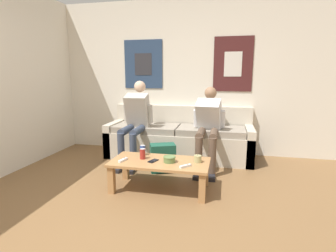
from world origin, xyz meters
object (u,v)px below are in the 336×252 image
Objects in this scene: coffee_table at (160,166)px; drink_can_red at (143,154)px; ceramic_bowl at (169,159)px; cell_phone at (153,161)px; pillar_candle at (198,159)px; game_controller_near_right at (123,160)px; person_seated_teen at (208,123)px; person_seated_adult at (136,119)px; couch at (179,139)px; game_controller_near_left at (185,166)px; backpack at (163,159)px; drink_can_blue at (143,150)px.

coffee_table is 0.25m from drink_can_red.
ceramic_bowl reaches higher than coffee_table.
drink_can_red is at bearing 158.00° from cell_phone.
pillar_candle is 0.63× the size of game_controller_near_right.
person_seated_teen is 1.17m from drink_can_red.
person_seated_adult reaches higher than cell_phone.
couch is at bearing 31.55° from person_seated_adult.
game_controller_near_left is at bearing -15.98° from cell_phone.
couch is 0.73m from backpack.
couch is 16.15× the size of ceramic_bowl.
ceramic_bowl is at bearing -52.06° from person_seated_adult.
person_seated_adult is 1.45m from game_controller_near_left.
drink_can_blue is at bearing 133.20° from cell_phone.
coffee_table is 1.11m from person_seated_teen.
backpack is at bearing 78.20° from drink_can_red.
cell_phone is at bearing -119.84° from person_seated_teen.
backpack is (-0.59, -0.37, -0.45)m from person_seated_teen.
couch is 1.29m from coffee_table.
backpack is 0.85m from game_controller_near_left.
person_seated_adult is 0.86m from drink_can_blue.
game_controller_near_right is (-0.73, 0.05, 0.00)m from game_controller_near_left.
drink_can_red is 0.84× the size of game_controller_near_right.
drink_can_red reaches higher than game_controller_near_left.
couch is at bearing 76.96° from drink_can_blue.
person_seated_teen is 8.93× the size of game_controller_near_left.
cell_phone is at bearing -92.85° from couch.
person_seated_adult is at bearing 115.17° from drink_can_blue.
game_controller_near_left reaches higher than cell_phone.
couch is 18.69× the size of drink_can_blue.
drink_can_blue is (-0.38, 0.19, 0.02)m from ceramic_bowl.
drink_can_blue is 0.82× the size of cell_phone.
ceramic_bowl is 0.24m from game_controller_near_left.
backpack reaches higher than game_controller_near_right.
game_controller_near_left is at bearing -23.79° from coffee_table.
drink_can_blue reaches higher than game_controller_near_left.
person_seated_teen is 1.15m from cell_phone.
game_controller_near_left is (-0.16, -1.08, -0.28)m from person_seated_teen.
drink_can_blue is 0.84× the size of game_controller_near_right.
cell_phone is (0.34, 0.07, -0.01)m from game_controller_near_right.
game_controller_near_left is 0.41m from cell_phone.
game_controller_near_right is (-0.41, -1.38, 0.07)m from couch.
couch is at bearing 87.15° from cell_phone.
person_seated_adult is at bearing 113.97° from drink_can_red.
person_seated_adult is at bearing -178.74° from person_seated_teen.
person_seated_teen is 1.06m from ceramic_bowl.
person_seated_teen reaches higher than pillar_candle.
cell_phone is at bearing -171.58° from pillar_candle.
cell_phone is (0.03, -0.60, 0.17)m from backpack.
backpack is 0.78m from pillar_candle.
person_seated_teen is at bearing -35.35° from couch.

